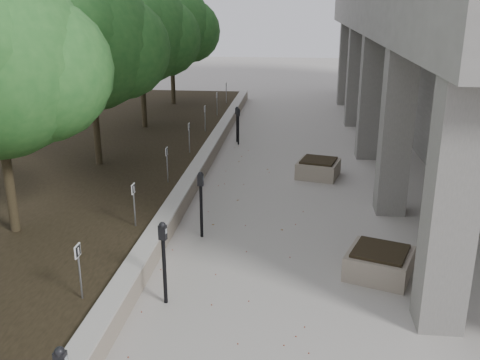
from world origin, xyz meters
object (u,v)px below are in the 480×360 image
at_px(parking_meter_2, 164,263).
at_px(parking_meter_4, 238,127).
at_px(crabapple_tree_3, 92,71).
at_px(crabapple_tree_4, 141,55).
at_px(parking_meter_5, 237,124).
at_px(parking_meter_3, 201,205).
at_px(planter_back, 318,168).
at_px(crabapple_tree_5, 171,45).
at_px(planter_front, 379,262).

distance_m(parking_meter_2, parking_meter_4, 11.04).
bearing_deg(crabapple_tree_3, parking_meter_2, -61.79).
relative_size(crabapple_tree_4, parking_meter_5, 4.08).
bearing_deg(parking_meter_4, parking_meter_2, -99.72).
xyz_separation_m(crabapple_tree_3, parking_meter_4, (3.72, 4.21, -2.45)).
xyz_separation_m(parking_meter_3, planter_back, (2.71, 4.67, -0.49)).
xyz_separation_m(crabapple_tree_5, parking_meter_3, (3.81, -14.02, -2.36)).
distance_m(crabapple_tree_5, parking_meter_4, 7.31).
relative_size(crabapple_tree_4, parking_meter_2, 3.57).
height_order(parking_meter_4, planter_back, parking_meter_4).
xyz_separation_m(parking_meter_2, planter_back, (2.85, 7.49, -0.49)).
height_order(parking_meter_3, planter_front, parking_meter_3).
bearing_deg(crabapple_tree_4, parking_meter_2, -72.79).
height_order(crabapple_tree_4, planter_front, crabapple_tree_4).
relative_size(crabapple_tree_3, planter_front, 4.72).
distance_m(crabapple_tree_5, parking_meter_3, 14.72).
height_order(crabapple_tree_3, crabapple_tree_4, same).
height_order(parking_meter_4, planter_front, parking_meter_4).
height_order(crabapple_tree_5, parking_meter_3, crabapple_tree_5).
distance_m(crabapple_tree_4, parking_meter_4, 4.53).
bearing_deg(parking_meter_5, parking_meter_4, -58.81).
bearing_deg(crabapple_tree_4, crabapple_tree_5, 90.00).
xyz_separation_m(parking_meter_4, planter_back, (2.80, -3.55, -0.40)).
relative_size(planter_front, planter_back, 1.00).
bearing_deg(crabapple_tree_4, parking_meter_3, -67.11).
xyz_separation_m(crabapple_tree_3, planter_front, (7.49, -5.42, -2.85)).
distance_m(crabapple_tree_4, parking_meter_5, 4.40).
relative_size(crabapple_tree_3, crabapple_tree_4, 1.00).
xyz_separation_m(parking_meter_5, planter_back, (2.89, -3.93, -0.40)).
bearing_deg(planter_front, parking_meter_3, 159.23).
height_order(crabapple_tree_5, planter_front, crabapple_tree_5).
bearing_deg(planter_back, crabapple_tree_3, -174.28).
distance_m(crabapple_tree_5, planter_back, 11.75).
distance_m(planter_front, planter_back, 6.15).
relative_size(parking_meter_5, planter_front, 1.16).
xyz_separation_m(crabapple_tree_3, planter_back, (6.52, 0.65, -2.85)).
relative_size(parking_meter_2, parking_meter_3, 1.00).
xyz_separation_m(parking_meter_3, parking_meter_5, (-0.18, 8.61, -0.09)).
bearing_deg(planter_front, parking_meter_5, 111.12).
bearing_deg(parking_meter_5, planter_front, -51.68).
bearing_deg(parking_meter_3, parking_meter_4, 92.38).
height_order(parking_meter_2, parking_meter_3, same).
height_order(planter_front, planter_back, same).
distance_m(crabapple_tree_3, planter_front, 9.68).
distance_m(crabapple_tree_5, parking_meter_2, 17.39).
bearing_deg(parking_meter_2, parking_meter_3, 98.18).
distance_m(parking_meter_5, planter_back, 4.90).
relative_size(parking_meter_2, planter_back, 1.32).
distance_m(parking_meter_2, parking_meter_3, 2.82).
bearing_deg(parking_meter_5, crabapple_tree_3, -111.17).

